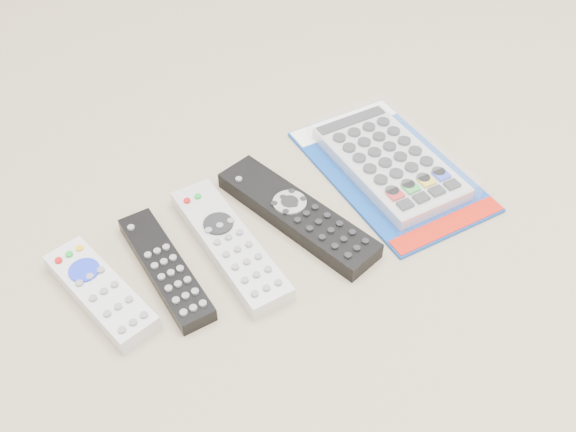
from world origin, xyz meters
TOP-DOWN VIEW (x-y plane):
  - remote_small_grey at (-0.21, 0.01)m, footprint 0.07×0.17m
  - remote_slim_black at (-0.13, -0.00)m, footprint 0.06×0.19m
  - remote_silver_dvd at (-0.05, -0.02)m, footprint 0.08×0.23m
  - remote_large_black at (0.05, -0.03)m, footprint 0.09×0.25m
  - jumbo_remote_packaged at (0.22, -0.03)m, footprint 0.21×0.30m

SIDE VIEW (x-z plane):
  - remote_slim_black at x=-0.13m, z-range 0.00..0.02m
  - remote_silver_dvd at x=-0.05m, z-range 0.00..0.02m
  - remote_small_grey at x=-0.21m, z-range 0.00..0.03m
  - remote_large_black at x=0.05m, z-range 0.00..0.03m
  - jumbo_remote_packaged at x=0.22m, z-range 0.00..0.04m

